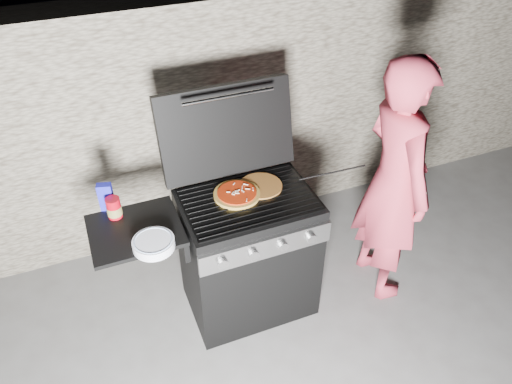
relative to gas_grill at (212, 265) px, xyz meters
name	(u,v)px	position (x,y,z in m)	size (l,w,h in m)	color
ground	(249,301)	(0.25, 0.00, -0.46)	(50.00, 50.00, 0.00)	slate
stone_wall	(197,119)	(0.25, 1.05, 0.44)	(8.00, 0.35, 1.80)	gray
gas_grill	(212,265)	(0.00, 0.00, 0.00)	(1.34, 0.79, 0.91)	black
pizza_topped	(237,194)	(0.20, 0.06, 0.47)	(0.28, 0.28, 0.03)	tan
pizza_plain	(261,186)	(0.36, 0.08, 0.46)	(0.26, 0.26, 0.01)	#C88032
sauce_jar	(114,208)	(-0.50, 0.14, 0.51)	(0.08, 0.08, 0.13)	#A70614
blue_carton	(106,197)	(-0.53, 0.23, 0.53)	(0.08, 0.05, 0.17)	#1C1EBA
plate_stack	(154,244)	(-0.35, -0.19, 0.47)	(0.22, 0.22, 0.05)	white
person	(394,183)	(1.19, -0.13, 0.40)	(0.62, 0.41, 1.71)	#C5394D
tongs	(332,173)	(0.81, 0.00, 0.50)	(0.01, 0.01, 0.42)	black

